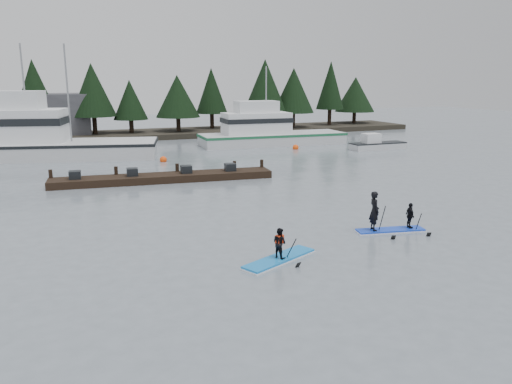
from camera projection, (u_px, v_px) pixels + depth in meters
name	position (u px, v px, depth m)	size (l,w,h in m)	color
ground	(314.00, 250.00, 19.66)	(160.00, 160.00, 0.00)	slate
far_shore	(137.00, 135.00, 57.44)	(70.00, 8.00, 0.60)	#2D281E
treeline	(137.00, 137.00, 57.51)	(60.00, 4.00, 8.00)	black
waterfront_building	(1.00, 118.00, 53.54)	(18.00, 6.00, 5.00)	#4C4C51
fishing_boat_large	(35.00, 149.00, 42.23)	(19.69, 9.81, 10.56)	silver
fishing_boat_medium	(269.00, 138.00, 51.09)	(15.05, 5.14, 8.78)	silver
skiff	(378.00, 146.00, 47.83)	(5.47, 1.64, 0.64)	silver
floating_dock	(164.00, 178.00, 32.83)	(14.35, 1.91, 0.48)	black
buoy_b	(163.00, 162.00, 40.68)	(0.57, 0.57, 0.57)	#FF490C
buoy_c	(296.00, 149.00, 47.82)	(0.59, 0.59, 0.59)	#FF490C
paddleboard_solo	(279.00, 251.00, 18.48)	(3.32, 2.08, 1.76)	blue
paddleboard_duo	(387.00, 217.00, 21.93)	(3.12, 1.53, 2.36)	blue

